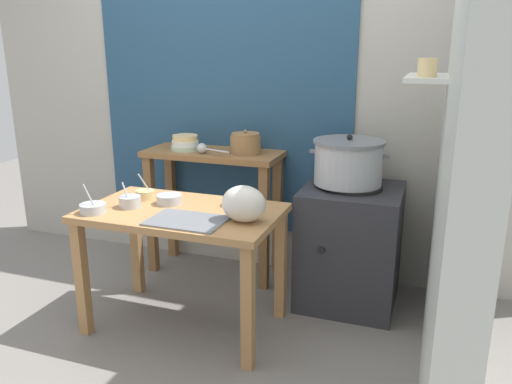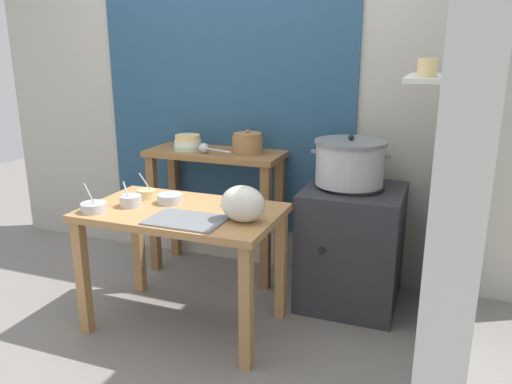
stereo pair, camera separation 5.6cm
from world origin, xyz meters
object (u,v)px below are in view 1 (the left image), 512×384
(serving_tray, at_px, (187,221))
(prep_bowl_0, at_px, (145,194))
(back_shelf_table, at_px, (213,182))
(ladle, at_px, (203,148))
(prep_bowl_2, at_px, (169,199))
(steamer_pot, at_px, (348,162))
(prep_table, at_px, (183,228))
(bowl_stack_enamel, at_px, (185,143))
(stove_block, at_px, (350,245))
(plastic_bag, at_px, (244,204))
(prep_bowl_4, at_px, (93,208))
(clay_pot, at_px, (246,144))
(prep_bowl_1, at_px, (237,200))
(prep_bowl_3, at_px, (130,201))

(serving_tray, xyz_separation_m, prep_bowl_0, (-0.42, 0.28, 0.03))
(back_shelf_table, relative_size, ladle, 3.63)
(prep_bowl_0, height_order, prep_bowl_2, prep_bowl_0)
(back_shelf_table, distance_m, steamer_pot, 1.00)
(prep_table, relative_size, bowl_stack_enamel, 5.52)
(stove_block, xyz_separation_m, plastic_bag, (-0.45, -0.70, 0.43))
(stove_block, distance_m, prep_bowl_0, 1.32)
(bowl_stack_enamel, distance_m, prep_bowl_4, 0.97)
(prep_table, height_order, serving_tray, serving_tray)
(clay_pot, distance_m, prep_bowl_0, 0.79)
(prep_bowl_0, distance_m, prep_bowl_1, 0.57)
(back_shelf_table, distance_m, prep_bowl_3, 0.83)
(prep_bowl_0, distance_m, prep_bowl_2, 0.19)
(steamer_pot, xyz_separation_m, plastic_bag, (-0.41, -0.72, -0.10))
(steamer_pot, distance_m, prep_bowl_2, 1.11)
(clay_pot, height_order, serving_tray, clay_pot)
(stove_block, relative_size, prep_bowl_4, 4.59)
(back_shelf_table, distance_m, plastic_bag, 1.00)
(back_shelf_table, bearing_deg, ladle, -104.67)
(back_shelf_table, distance_m, stove_block, 1.05)
(stove_block, relative_size, prep_bowl_3, 5.43)
(clay_pot, xyz_separation_m, serving_tray, (0.02, -0.93, -0.24))
(prep_bowl_1, bearing_deg, bowl_stack_enamel, 137.99)
(back_shelf_table, relative_size, prep_bowl_2, 6.49)
(prep_table, height_order, prep_bowl_2, prep_bowl_2)
(plastic_bag, bearing_deg, back_shelf_table, 123.63)
(steamer_pot, relative_size, serving_tray, 1.22)
(bowl_stack_enamel, height_order, prep_bowl_3, bowl_stack_enamel)
(clay_pot, bearing_deg, steamer_pot, -8.72)
(serving_tray, bearing_deg, prep_bowl_2, 134.14)
(prep_bowl_1, bearing_deg, prep_bowl_2, -165.26)
(prep_bowl_1, distance_m, prep_bowl_3, 0.61)
(bowl_stack_enamel, bearing_deg, clay_pot, 4.00)
(stove_block, xyz_separation_m, prep_bowl_3, (-1.15, -0.68, 0.37))
(prep_table, relative_size, plastic_bag, 4.63)
(plastic_bag, distance_m, prep_bowl_2, 0.55)
(bowl_stack_enamel, relative_size, prep_bowl_1, 1.57)
(ladle, distance_m, prep_bowl_3, 0.75)
(prep_table, relative_size, steamer_pot, 2.26)
(ladle, distance_m, prep_bowl_0, 0.59)
(bowl_stack_enamel, relative_size, prep_bowl_3, 1.39)
(stove_block, bearing_deg, serving_tray, -132.65)
(serving_tray, height_order, prep_bowl_3, prep_bowl_3)
(prep_table, distance_m, plastic_bag, 0.46)
(plastic_bag, bearing_deg, stove_block, 56.90)
(steamer_pot, bearing_deg, prep_table, -141.50)
(back_shelf_table, xyz_separation_m, steamer_pot, (0.96, -0.11, 0.24))
(prep_table, xyz_separation_m, steamer_pot, (0.81, 0.65, 0.31))
(stove_block, distance_m, plastic_bag, 0.94)
(ladle, xyz_separation_m, prep_bowl_0, (-0.13, -0.55, -0.18))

